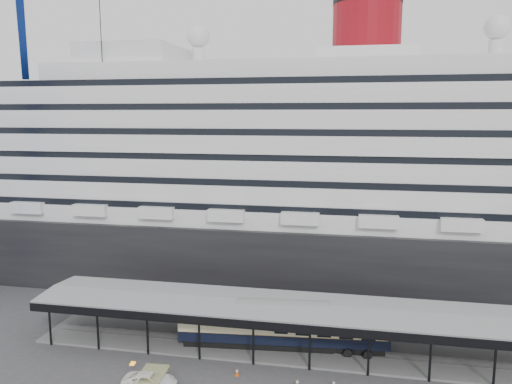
{
  "coord_description": "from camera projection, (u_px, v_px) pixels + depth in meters",
  "views": [
    {
      "loc": [
        6.63,
        -46.22,
        25.54
      ],
      "look_at": [
        -4.0,
        8.0,
        16.89
      ],
      "focal_mm": 35.0,
      "sensor_mm": 36.0,
      "label": 1
    }
  ],
  "objects": [
    {
      "name": "traffic_cone_left",
      "position": [
        237.0,
        372.0,
        49.17
      ],
      "size": [
        0.42,
        0.42,
        0.79
      ],
      "rotation": [
        0.0,
        0.0,
        -0.04
      ],
      "color": "#E8550C",
      "rests_on": "ground"
    },
    {
      "name": "cruise_ship",
      "position": [
        311.0,
        160.0,
        78.2
      ],
      "size": [
        130.0,
        30.0,
        43.9
      ],
      "color": "black",
      "rests_on": "ground"
    },
    {
      "name": "platform_canopy",
      "position": [
        287.0,
        328.0,
        54.5
      ],
      "size": [
        56.0,
        9.18,
        5.3
      ],
      "color": "slate",
      "rests_on": "ground"
    },
    {
      "name": "pullman_carriage",
      "position": [
        283.0,
        325.0,
        54.52
      ],
      "size": [
        22.96,
        4.92,
        22.38
      ],
      "rotation": [
        0.0,
        0.0,
        0.09
      ],
      "color": "black",
      "rests_on": "ground"
    },
    {
      "name": "traffic_cone_mid",
      "position": [
        297.0,
        383.0,
        47.11
      ],
      "size": [
        0.51,
        0.51,
        0.82
      ],
      "rotation": [
        0.0,
        0.0,
        0.23
      ],
      "color": "#DE560C",
      "rests_on": "ground"
    },
    {
      "name": "port_truck",
      "position": [
        150.0,
        381.0,
        46.87
      ],
      "size": [
        5.28,
        2.75,
        1.42
      ],
      "primitive_type": "imported",
      "rotation": [
        0.0,
        0.0,
        1.65
      ],
      "color": "white",
      "rests_on": "ground"
    },
    {
      "name": "ground",
      "position": [
        280.0,
        371.0,
        50.02
      ],
      "size": [
        200.0,
        200.0,
        0.0
      ],
      "primitive_type": "plane",
      "color": "#38383B",
      "rests_on": "ground"
    },
    {
      "name": "traffic_cone_right",
      "position": [
        334.0,
        384.0,
        47.09
      ],
      "size": [
        0.45,
        0.45,
        0.71
      ],
      "rotation": [
        0.0,
        0.0,
        -0.3
      ],
      "color": "red",
      "rests_on": "ground"
    }
  ]
}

